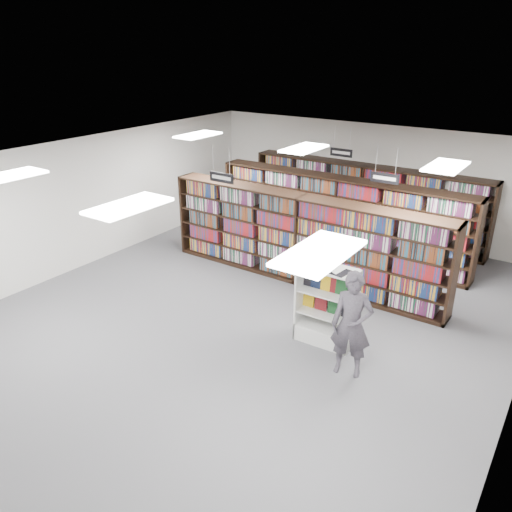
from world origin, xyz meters
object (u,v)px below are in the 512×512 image
Objects in this scene: endcap_display at (327,317)px; shopper at (352,325)px; bookshelf_row_near at (301,239)px; open_book at (332,268)px.

endcap_display is 0.81× the size of shopper.
shopper is at bearing -47.00° from bookshelf_row_near.
bookshelf_row_near reaches higher than endcap_display.
bookshelf_row_near reaches higher than shopper.
open_book is at bearing -42.30° from endcap_display.
bookshelf_row_near is 2.71m from endcap_display.
shopper is at bearing -43.16° from endcap_display.
bookshelf_row_near is 2.80m from open_book.
shopper is (0.71, -0.63, -0.62)m from open_book.
open_book is 0.35× the size of shopper.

